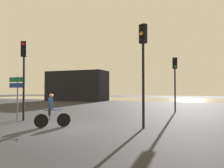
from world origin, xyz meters
TOP-DOWN VIEW (x-y plane):
  - ground_plane at (0.00, 0.00)m, footprint 120.00×120.00m
  - water_strip at (0.00, 32.90)m, footprint 80.00×16.00m
  - distant_building at (-12.98, 22.90)m, footprint 10.12×4.00m
  - traffic_light_near_left at (-3.58, 1.19)m, footprint 0.39×0.41m
  - traffic_light_far_right at (4.20, 9.58)m, footprint 0.40×0.42m
  - traffic_light_near_right at (3.57, 1.28)m, footprint 0.39×0.41m
  - direction_sign_post at (-4.08, 1.20)m, footprint 1.10×0.15m
  - cyclist at (-0.60, -0.11)m, footprint 1.30×1.17m

SIDE VIEW (x-z plane):
  - ground_plane at x=0.00m, z-range 0.00..0.00m
  - water_strip at x=0.00m, z-range 0.00..0.01m
  - cyclist at x=-0.60m, z-range 0.01..1.63m
  - direction_sign_post at x=-4.08m, z-range 0.49..3.09m
  - distant_building at x=-12.98m, z-range 0.00..4.91m
  - traffic_light_far_right at x=4.20m, z-range 0.86..5.30m
  - traffic_light_near_left at x=-3.58m, z-range 0.90..5.57m
  - traffic_light_near_right at x=3.57m, z-range 0.93..5.84m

